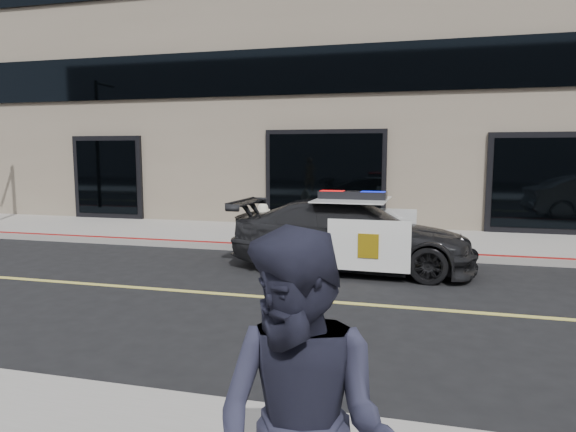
# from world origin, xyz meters

# --- Properties ---
(ground) EXTENTS (120.00, 120.00, 0.00)m
(ground) POSITION_xyz_m (0.00, 0.00, 0.00)
(ground) COLOR black
(ground) RESTS_ON ground
(sidewalk_n) EXTENTS (60.00, 3.50, 0.15)m
(sidewalk_n) POSITION_xyz_m (0.00, 5.25, 0.07)
(sidewalk_n) COLOR gray
(sidewalk_n) RESTS_ON ground
(building_n) EXTENTS (60.00, 7.00, 12.00)m
(building_n) POSITION_xyz_m (0.00, 10.50, 6.00)
(building_n) COLOR #756856
(building_n) RESTS_ON ground
(police_car) EXTENTS (2.26, 4.71, 1.50)m
(police_car) POSITION_xyz_m (0.41, 2.29, 0.67)
(police_car) COLOR black
(police_car) RESTS_ON ground
(fire_hydrant) EXTENTS (0.40, 0.56, 0.88)m
(fire_hydrant) POSITION_xyz_m (-2.07, 4.50, 0.56)
(fire_hydrant) COLOR white
(fire_hydrant) RESTS_ON sidewalk_n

